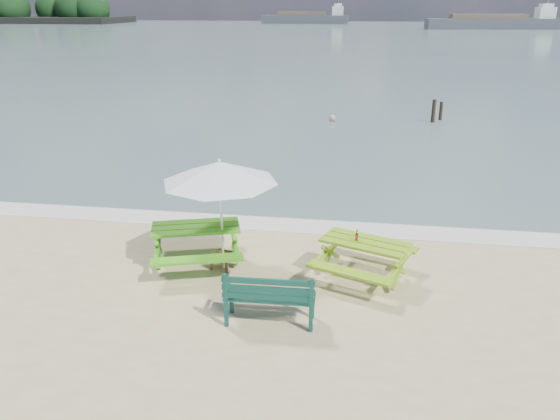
% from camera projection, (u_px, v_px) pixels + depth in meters
% --- Properties ---
extents(sea, '(300.00, 300.00, 0.00)m').
position_uv_depth(sea, '(358.00, 37.00, 87.52)').
color(sea, slate).
rests_on(sea, ground).
extents(foam_strip, '(22.00, 0.90, 0.01)m').
position_uv_depth(foam_strip, '(292.00, 225.00, 13.24)').
color(foam_strip, silver).
rests_on(foam_strip, ground).
extents(picnic_table_left, '(2.26, 2.39, 0.84)m').
position_uv_depth(picnic_table_left, '(197.00, 246.00, 11.17)').
color(picnic_table_left, '#429C17').
rests_on(picnic_table_left, ground).
extents(picnic_table_right, '(2.18, 2.29, 0.78)m').
position_uv_depth(picnic_table_right, '(364.00, 260.00, 10.60)').
color(picnic_table_right, '#7AA619').
rests_on(picnic_table_right, ground).
extents(park_bench, '(1.53, 0.57, 0.93)m').
position_uv_depth(park_bench, '(270.00, 307.00, 9.15)').
color(park_bench, '#0D382F').
rests_on(park_bench, ground).
extents(side_table, '(0.56, 0.56, 0.29)m').
position_uv_depth(side_table, '(223.00, 261.00, 11.08)').
color(side_table, brown).
rests_on(side_table, ground).
extents(patio_umbrella, '(2.81, 2.81, 2.24)m').
position_uv_depth(patio_umbrella, '(220.00, 172.00, 10.41)').
color(patio_umbrella, silver).
rests_on(patio_umbrella, ground).
extents(beer_bottle, '(0.06, 0.06, 0.23)m').
position_uv_depth(beer_bottle, '(357.00, 237.00, 10.46)').
color(beer_bottle, '#8E4814').
rests_on(beer_bottle, picnic_table_right).
extents(swimmer, '(0.65, 0.46, 1.65)m').
position_uv_depth(swimmer, '(332.00, 133.00, 25.14)').
color(swimmer, tan).
rests_on(swimmer, ground).
extents(mooring_pilings, '(0.56, 0.76, 1.23)m').
position_uv_depth(mooring_pilings, '(436.00, 113.00, 24.78)').
color(mooring_pilings, black).
rests_on(mooring_pilings, ground).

